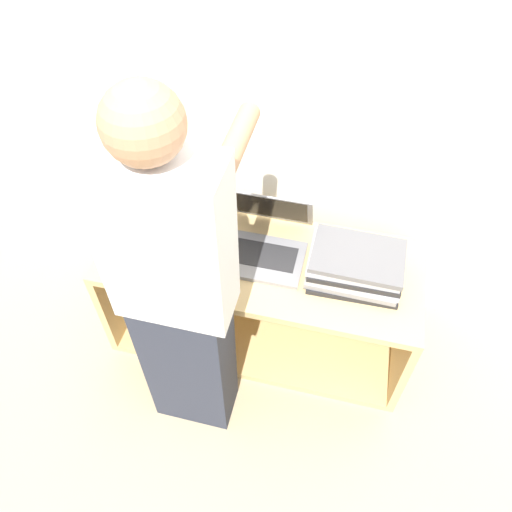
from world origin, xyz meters
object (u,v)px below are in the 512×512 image
(person, at_px, (178,297))
(laptop_stack_left, at_px, (171,231))
(laptop_stack_right, at_px, (355,266))
(laptop_open, at_px, (264,241))

(person, bearing_deg, laptop_stack_left, 115.56)
(person, bearing_deg, laptop_stack_right, 36.67)
(laptop_open, bearing_deg, laptop_stack_right, -8.97)
(laptop_open, relative_size, person, 0.23)
(laptop_open, bearing_deg, person, -110.76)
(laptop_open, xyz_separation_m, laptop_stack_right, (0.41, -0.06, 0.02))
(laptop_open, relative_size, laptop_stack_left, 0.98)
(laptop_open, distance_m, laptop_stack_right, 0.41)
(laptop_stack_left, bearing_deg, person, -64.44)
(laptop_open, distance_m, laptop_stack_left, 0.41)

